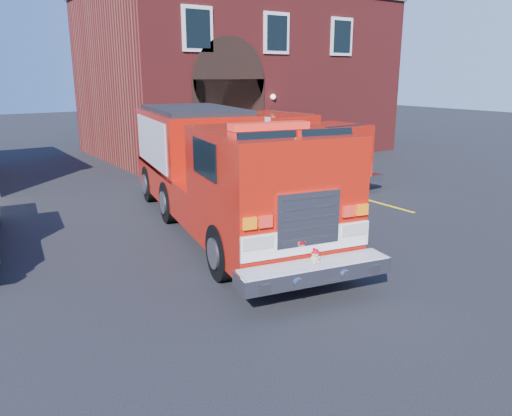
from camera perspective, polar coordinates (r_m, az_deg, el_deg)
ground at (r=12.61m, az=-3.07°, el=-4.53°), size 100.00×100.00×0.00m
parking_stripe_near at (r=17.37m, az=13.81°, el=0.57°), size 0.12×3.00×0.01m
parking_stripe_mid at (r=19.44m, az=7.29°, el=2.42°), size 0.12×3.00×0.01m
parking_stripe_far at (r=21.73m, az=2.07°, el=3.88°), size 0.12×3.00×0.01m
fire_station at (r=28.50m, az=-2.23°, el=15.14°), size 15.20×10.20×8.45m
fire_engine at (r=13.85m, az=-4.04°, el=4.44°), size 4.85×10.87×3.24m
secondary_truck at (r=21.01m, az=3.07°, el=7.38°), size 2.88×8.12×2.59m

